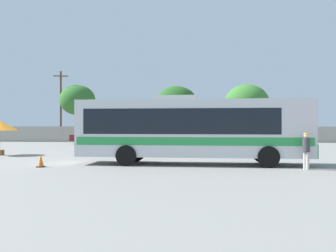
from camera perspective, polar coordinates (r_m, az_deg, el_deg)
The scene contains 14 objects.
ground_plane at distance 30.98m, azimuth 2.46°, elevation -3.61°, with size 300.00×300.00×0.00m, color gray.
perimeter_wall at distance 45.59m, azimuth 2.98°, elevation -1.22°, with size 80.00×0.30×1.83m, color #9E998C.
coach_bus_silver_green at distance 20.28m, azimuth 3.30°, elevation -0.25°, with size 11.99×3.10×3.57m.
attendant_by_bus_door at distance 18.99m, azimuth 19.56°, elevation -3.15°, with size 0.47×0.47×1.69m.
vendor_umbrella_secondary_orange at distance 28.60m, azimuth -23.39°, elevation -0.01°, with size 2.38×2.38×2.33m.
parked_car_leftmost_maroon at distance 42.55m, azimuth -11.01°, elevation -1.48°, with size 4.62×2.08×1.53m.
parked_car_second_dark_blue at distance 41.62m, azimuth -2.40°, elevation -1.54°, with size 4.64×2.14×1.49m.
parked_car_third_black at distance 41.62m, azimuth 5.33°, elevation -1.52°, with size 4.17×2.02×1.53m.
parked_car_rightmost_red at distance 41.76m, azimuth 14.65°, elevation -1.51°, with size 4.50×2.23×1.54m.
utility_pole_near at distance 50.46m, azimuth -15.40°, elevation 3.03°, with size 1.79×0.48×8.72m.
roadside_tree_left at distance 50.42m, azimuth -13.09°, elevation 3.71°, with size 4.46×4.46×7.05m.
roadside_tree_midleft at distance 50.49m, azimuth 1.26°, elevation 3.20°, with size 5.49×5.49×7.03m.
roadside_tree_midright at distance 51.08m, azimuth 11.44°, elevation 3.29°, with size 5.69×5.69×7.23m.
traffic_cone_on_apron at distance 19.96m, azimuth -18.09°, elevation -4.86°, with size 0.36×0.36×0.64m.
Camera 1 is at (0.86, -20.90, 2.07)m, focal length 41.70 mm.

